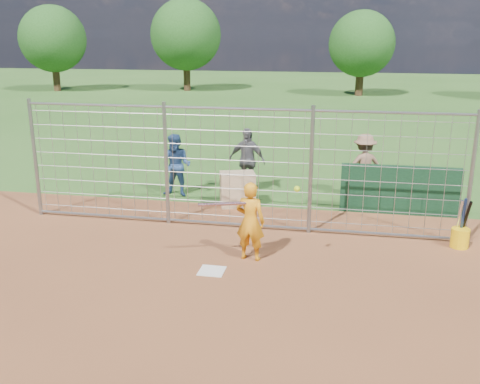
% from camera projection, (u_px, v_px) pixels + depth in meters
% --- Properties ---
extents(ground, '(100.00, 100.00, 0.00)m').
position_uv_depth(ground, '(215.00, 267.00, 9.35)').
color(ground, '#2D591E').
rests_on(ground, ground).
extents(infield_dirt, '(18.00, 18.00, 0.00)m').
position_uv_depth(infield_dirt, '(157.00, 367.00, 6.52)').
color(infield_dirt, brown).
rests_on(infield_dirt, ground).
extents(home_plate, '(0.43, 0.43, 0.02)m').
position_uv_depth(home_plate, '(212.00, 271.00, 9.15)').
color(home_plate, silver).
rests_on(home_plate, ground).
extents(dugout_wall, '(2.60, 0.20, 1.10)m').
position_uv_depth(dugout_wall, '(399.00, 190.00, 11.96)').
color(dugout_wall, '#11381E').
rests_on(dugout_wall, ground).
extents(batter, '(0.57, 0.41, 1.45)m').
position_uv_depth(batter, '(250.00, 221.00, 9.46)').
color(batter, orange).
rests_on(batter, ground).
extents(bystander_a, '(0.81, 0.66, 1.57)m').
position_uv_depth(bystander_a, '(177.00, 165.00, 13.22)').
color(bystander_a, navy).
rests_on(bystander_a, ground).
extents(bystander_b, '(1.04, 0.61, 1.66)m').
position_uv_depth(bystander_b, '(247.00, 160.00, 13.54)').
color(bystander_b, '#525256').
rests_on(bystander_b, ground).
extents(bystander_c, '(1.17, 0.91, 1.59)m').
position_uv_depth(bystander_c, '(364.00, 166.00, 13.13)').
color(bystander_c, brown).
rests_on(bystander_c, ground).
extents(equipment_bin, '(0.93, 0.77, 0.80)m').
position_uv_depth(equipment_bin, '(237.00, 189.00, 12.57)').
color(equipment_bin, tan).
rests_on(equipment_bin, ground).
extents(equipment_in_play, '(1.75, 0.33, 0.42)m').
position_uv_depth(equipment_in_play, '(240.00, 200.00, 9.18)').
color(equipment_in_play, silver).
rests_on(equipment_in_play, ground).
extents(bucket_with_bats, '(0.34, 0.40, 0.98)m').
position_uv_depth(bucket_with_bats, '(460.00, 235.00, 10.13)').
color(bucket_with_bats, yellow).
rests_on(bucket_with_bats, ground).
extents(backstop_fence, '(9.08, 0.08, 2.60)m').
position_uv_depth(backstop_fence, '(237.00, 170.00, 10.87)').
color(backstop_fence, gray).
rests_on(backstop_fence, ground).
extents(tree_line, '(44.66, 6.72, 6.48)m').
position_uv_depth(tree_line, '(364.00, 37.00, 34.20)').
color(tree_line, '#3F2B19').
rests_on(tree_line, ground).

